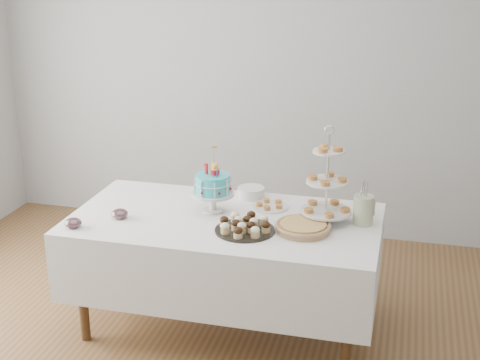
% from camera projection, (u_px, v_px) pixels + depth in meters
% --- Properties ---
extents(floor, '(5.00, 5.00, 0.00)m').
position_uv_depth(floor, '(212.00, 351.00, 4.14)').
color(floor, brown).
rests_on(floor, ground).
extents(walls, '(5.04, 4.04, 2.70)m').
position_uv_depth(walls, '(209.00, 141.00, 3.69)').
color(walls, '#A0A3A5').
rests_on(walls, floor).
extents(table, '(1.92, 1.02, 0.77)m').
position_uv_depth(table, '(225.00, 251.00, 4.23)').
color(table, silver).
rests_on(table, floor).
extents(birthday_cake, '(0.27, 0.27, 0.42)m').
position_uv_depth(birthday_cake, '(213.00, 195.00, 4.22)').
color(birthday_cake, silver).
rests_on(birthday_cake, table).
extents(cupcake_tray, '(0.36, 0.36, 0.08)m').
position_uv_depth(cupcake_tray, '(245.00, 225.00, 3.95)').
color(cupcake_tray, black).
rests_on(cupcake_tray, table).
extents(pie, '(0.33, 0.33, 0.05)m').
position_uv_depth(pie, '(303.00, 227.00, 3.95)').
color(pie, tan).
rests_on(pie, table).
extents(tiered_stand, '(0.31, 0.31, 0.61)m').
position_uv_depth(tiered_stand, '(327.00, 182.00, 4.03)').
color(tiered_stand, silver).
rests_on(tiered_stand, table).
extents(plate_stack, '(0.18, 0.18, 0.07)m').
position_uv_depth(plate_stack, '(251.00, 192.00, 4.49)').
color(plate_stack, silver).
rests_on(plate_stack, table).
extents(pastry_plate, '(0.24, 0.24, 0.04)m').
position_uv_depth(pastry_plate, '(270.00, 205.00, 4.32)').
color(pastry_plate, silver).
rests_on(pastry_plate, table).
extents(jam_bowl_a, '(0.10, 0.10, 0.06)m').
position_uv_depth(jam_bowl_a, '(73.00, 223.00, 4.01)').
color(jam_bowl_a, silver).
rests_on(jam_bowl_a, table).
extents(jam_bowl_b, '(0.10, 0.10, 0.06)m').
position_uv_depth(jam_bowl_b, '(120.00, 214.00, 4.14)').
color(jam_bowl_b, silver).
rests_on(jam_bowl_b, table).
extents(utensil_pitcher, '(0.13, 0.12, 0.28)m').
position_uv_depth(utensil_pitcher, '(363.00, 209.00, 4.04)').
color(utensil_pitcher, beige).
rests_on(utensil_pitcher, table).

